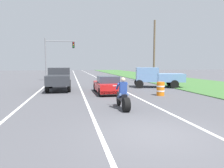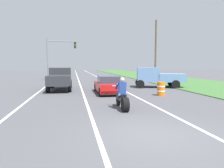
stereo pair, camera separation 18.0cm
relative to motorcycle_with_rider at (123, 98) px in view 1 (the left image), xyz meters
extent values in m
plane|color=#4C4C51|center=(0.11, -3.88, -0.59)|extent=(160.00, 160.00, 0.00)
cube|color=white|center=(-5.29, 16.12, -0.59)|extent=(0.14, 120.00, 0.01)
cube|color=white|center=(1.91, 16.12, -0.59)|extent=(0.14, 120.00, 0.01)
cube|color=white|center=(-1.69, 16.12, -0.59)|extent=(0.14, 120.00, 0.01)
cube|color=#3D6B33|center=(12.03, 16.12, -0.56)|extent=(10.00, 120.00, 0.06)
cylinder|color=black|center=(0.00, -0.60, -0.25)|extent=(0.28, 0.69, 0.69)
cylinder|color=black|center=(0.00, 0.95, -0.28)|extent=(0.12, 0.63, 0.63)
cube|color=black|center=(0.00, 0.23, 0.02)|extent=(0.28, 1.10, 0.36)
cylinder|color=#B2B2B7|center=(0.00, 0.87, 0.09)|extent=(0.08, 0.36, 0.73)
cylinder|color=#A5A5AA|center=(0.00, 0.85, 0.52)|extent=(0.70, 0.05, 0.05)
cube|color=navy|center=(0.00, 0.00, 0.50)|extent=(0.36, 0.24, 0.60)
sphere|color=beige|center=(0.00, 0.00, 0.92)|extent=(0.22, 0.22, 0.22)
cylinder|color=#384C7A|center=(-0.18, 0.03, 0.10)|extent=(0.14, 0.47, 0.32)
cylinder|color=navy|center=(-0.22, 0.30, 0.55)|extent=(0.10, 0.51, 0.40)
cylinder|color=#384C7A|center=(0.18, 0.03, 0.10)|extent=(0.14, 0.47, 0.32)
cylinder|color=navy|center=(0.22, 0.30, 0.55)|extent=(0.10, 0.51, 0.40)
cube|color=red|center=(0.29, 6.03, -0.07)|extent=(1.80, 4.30, 0.64)
cube|color=#333D4C|center=(0.29, 5.83, 0.51)|extent=(1.56, 1.70, 0.52)
cube|color=black|center=(0.29, 3.98, -0.31)|extent=(1.76, 0.20, 0.28)
cylinder|color=black|center=(-0.51, 7.63, -0.27)|extent=(0.24, 0.64, 0.64)
cylinder|color=black|center=(1.09, 7.63, -0.27)|extent=(0.24, 0.64, 0.64)
cylinder|color=black|center=(-0.51, 4.43, -0.27)|extent=(0.24, 0.64, 0.64)
cylinder|color=black|center=(1.09, 4.43, -0.27)|extent=(0.24, 0.64, 0.64)
cube|color=#2D3035|center=(-3.61, 9.79, 0.69)|extent=(1.90, 2.10, 1.40)
cube|color=#333D4C|center=(-3.61, 10.14, 1.07)|extent=(1.67, 0.29, 0.57)
cube|color=#2D3035|center=(-3.61, 7.54, 0.39)|extent=(1.90, 2.70, 0.80)
cylinder|color=black|center=(-4.48, 10.59, -0.19)|extent=(0.28, 0.80, 0.80)
cylinder|color=black|center=(-2.74, 10.59, -0.19)|extent=(0.28, 0.80, 0.80)
cylinder|color=black|center=(-4.48, 7.24, -0.19)|extent=(0.28, 0.80, 0.80)
cylinder|color=black|center=(-2.74, 7.24, -0.19)|extent=(0.28, 0.80, 0.80)
cube|color=#6B93C6|center=(4.89, 9.39, 0.69)|extent=(2.52, 2.38, 1.40)
cube|color=#333D4C|center=(4.55, 9.48, 1.07)|extent=(0.71, 1.69, 0.57)
cube|color=#6B93C6|center=(7.06, 8.81, 0.39)|extent=(3.10, 2.53, 0.80)
cylinder|color=black|center=(3.89, 8.76, -0.19)|extent=(0.85, 0.48, 0.80)
cylinder|color=black|center=(4.34, 10.44, -0.19)|extent=(0.85, 0.48, 0.80)
cylinder|color=black|center=(7.13, 7.89, -0.19)|extent=(0.85, 0.48, 0.80)
cylinder|color=black|center=(7.58, 9.57, -0.19)|extent=(0.85, 0.48, 0.80)
cylinder|color=gray|center=(-6.01, 20.47, 2.41)|extent=(0.18, 0.18, 6.00)
cylinder|color=gray|center=(-3.86, 20.47, 5.01)|extent=(4.30, 0.12, 0.12)
cube|color=black|center=(-2.11, 20.47, 4.51)|extent=(0.32, 0.24, 0.90)
sphere|color=red|center=(-2.11, 20.33, 4.79)|extent=(0.16, 0.16, 0.16)
sphere|color=orange|center=(-2.11, 20.33, 4.51)|extent=(0.16, 0.16, 0.16)
sphere|color=green|center=(-2.11, 20.33, 4.23)|extent=(0.16, 0.16, 0.16)
cylinder|color=brown|center=(7.98, 14.91, 3.35)|extent=(0.24, 0.24, 7.88)
cylinder|color=orange|center=(3.86, 3.92, -0.09)|extent=(0.56, 0.56, 1.00)
cylinder|color=white|center=(3.86, 3.92, 0.11)|extent=(0.58, 0.58, 0.10)
cylinder|color=white|center=(3.86, 3.92, -0.24)|extent=(0.58, 0.58, 0.10)
camera|label=1|loc=(-2.59, -9.93, 1.66)|focal=32.76mm
camera|label=2|loc=(-2.41, -9.97, 1.66)|focal=32.76mm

